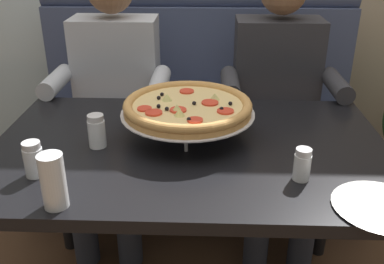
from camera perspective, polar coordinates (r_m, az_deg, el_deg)
name	(u,v)px	position (r m, az deg, el deg)	size (l,w,h in m)	color
booth_bench	(197,127)	(2.40, 0.62, 0.71)	(1.71, 0.78, 1.13)	#424C6B
dining_table	(190,167)	(1.49, -0.29, -4.69)	(1.32, 0.85, 0.74)	black
diner_left	(114,89)	(2.08, -10.26, 5.64)	(0.54, 0.64, 1.27)	#2D3342
diner_right	(278,91)	(2.06, 11.27, 5.35)	(0.54, 0.64, 1.27)	#2D3342
pizza	(188,107)	(1.47, -0.58, 3.29)	(0.46, 0.46, 0.14)	silver
shaker_parmesan	(97,133)	(1.45, -12.40, -0.16)	(0.06, 0.06, 0.11)	white
shaker_pepper_flakes	(302,167)	(1.27, 14.27, -4.43)	(0.05, 0.05, 0.10)	white
shaker_oregano	(34,161)	(1.33, -20.09, -3.65)	(0.06, 0.06, 0.11)	white
plate_near_left	(381,205)	(1.23, 23.60, -8.75)	(0.25, 0.25, 0.02)	white
drinking_glass	(54,185)	(1.16, -17.72, -6.61)	(0.06, 0.06, 0.15)	silver
patio_chair	(46,52)	(3.60, -18.60, 9.95)	(0.41, 0.40, 0.86)	black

